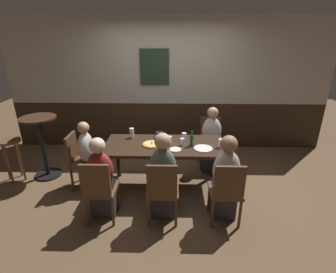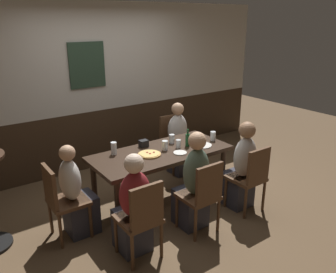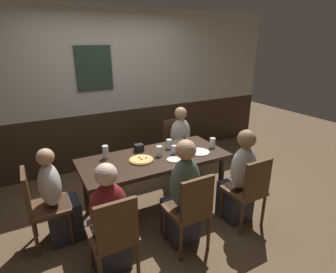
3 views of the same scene
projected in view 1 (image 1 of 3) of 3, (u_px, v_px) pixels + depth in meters
ground_plane at (165, 187)px, 4.12m from camera, size 12.00×12.00×0.00m
wall_back at (168, 86)px, 5.16m from camera, size 6.40×0.13×2.60m
dining_table at (165, 149)px, 3.87m from camera, size 1.80×0.80×0.74m
chair_mid_near at (162, 189)px, 3.18m from camera, size 0.40×0.40×0.88m
chair_left_near at (99, 188)px, 3.20m from camera, size 0.40×0.40×0.88m
chair_right_far at (210, 139)px, 4.67m from camera, size 0.40×0.40×0.88m
chair_head_west at (80, 158)px, 3.96m from camera, size 0.40×0.40×0.88m
chair_right_near at (227, 190)px, 3.16m from camera, size 0.40×0.40×0.88m
person_mid_near at (163, 181)px, 3.32m from camera, size 0.34×0.37×1.19m
person_left_near at (103, 183)px, 3.36m from camera, size 0.34×0.37×1.12m
person_right_far at (211, 144)px, 4.53m from camera, size 0.34×0.37×1.13m
person_head_west at (91, 161)px, 3.98m from camera, size 0.37×0.34×1.08m
person_right_near at (224, 183)px, 3.31m from camera, size 0.34×0.37×1.17m
pizza at (152, 144)px, 3.83m from camera, size 0.29×0.29×0.03m
highball_clear at (182, 142)px, 3.80m from camera, size 0.06×0.06×0.11m
pint_glass_amber at (169, 141)px, 3.83m from camera, size 0.08×0.08×0.13m
tumbler_short at (132, 134)px, 4.07m from camera, size 0.07×0.07×0.16m
pint_glass_pale at (184, 137)px, 3.97m from camera, size 0.07×0.07×0.12m
beer_glass_tall at (221, 144)px, 3.73m from camera, size 0.07×0.07×0.13m
beer_bottle_green at (192, 140)px, 3.76m from camera, size 0.06×0.06×0.23m
plate_white_large at (203, 148)px, 3.70m from camera, size 0.27×0.27×0.01m
plate_white_small at (175, 150)px, 3.66m from camera, size 0.17×0.17×0.01m
condiment_caddy at (160, 135)px, 4.08m from camera, size 0.11×0.09×0.09m
side_bar_table at (42, 142)px, 4.23m from camera, size 0.56×0.56×1.05m
bar_stool at (11, 149)px, 4.12m from camera, size 0.34×0.34×0.72m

